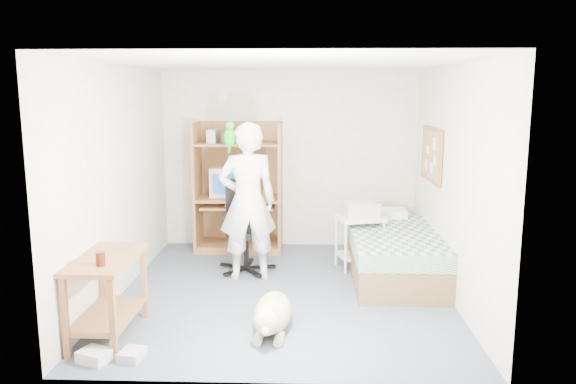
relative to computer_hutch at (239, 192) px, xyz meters
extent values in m
plane|color=#495263|center=(0.70, -1.74, -0.82)|extent=(4.00, 4.00, 0.00)
cube|color=beige|center=(0.70, 0.26, 0.43)|extent=(3.60, 0.02, 2.50)
cube|color=beige|center=(2.50, -1.74, 0.43)|extent=(0.02, 4.00, 2.50)
cube|color=beige|center=(-1.10, -1.74, 0.43)|extent=(0.02, 4.00, 2.50)
cube|color=white|center=(0.70, -1.74, 1.68)|extent=(3.60, 4.00, 0.02)
cube|color=brown|center=(-0.58, -0.04, 0.08)|extent=(0.04, 0.60, 1.80)
cube|color=brown|center=(0.58, -0.04, 0.08)|extent=(0.04, 0.60, 1.80)
cube|color=brown|center=(0.00, 0.25, 0.08)|extent=(1.20, 0.02, 1.80)
cube|color=brown|center=(0.00, -0.04, -0.08)|extent=(1.12, 0.60, 0.04)
cube|color=brown|center=(0.00, -0.12, -0.18)|extent=(1.00, 0.50, 0.03)
cube|color=brown|center=(0.00, -0.04, 0.68)|extent=(1.12, 0.55, 0.03)
cube|color=brown|center=(0.00, -0.04, -0.77)|extent=(1.12, 0.60, 0.10)
cube|color=brown|center=(2.00, -1.14, -0.64)|extent=(1.00, 2.00, 0.36)
cube|color=teal|center=(2.00, -1.14, -0.36)|extent=(1.02, 2.02, 0.20)
cube|color=white|center=(2.00, -0.34, -0.22)|extent=(0.55, 0.35, 0.12)
cube|color=brown|center=(-0.85, -2.94, -0.09)|extent=(0.50, 1.00, 0.04)
cube|color=brown|center=(-1.05, -3.39, -0.47)|extent=(0.05, 0.05, 0.70)
cube|color=brown|center=(-0.65, -3.39, -0.47)|extent=(0.05, 0.05, 0.70)
cube|color=brown|center=(-1.05, -2.49, -0.47)|extent=(0.05, 0.05, 0.70)
cube|color=brown|center=(-0.65, -2.49, -0.47)|extent=(0.05, 0.05, 0.70)
cube|color=brown|center=(-0.85, -2.94, -0.62)|extent=(0.46, 0.92, 0.03)
cube|color=#9A7645|center=(2.48, -0.84, 0.63)|extent=(0.03, 0.90, 0.60)
cube|color=brown|center=(2.47, -0.84, 0.94)|extent=(0.04, 0.94, 0.04)
cube|color=brown|center=(2.47, -0.84, 0.32)|extent=(0.04, 0.94, 0.04)
cylinder|color=black|center=(0.20, -1.01, -0.78)|extent=(0.63, 0.63, 0.06)
cylinder|color=black|center=(0.20, -1.01, -0.58)|extent=(0.06, 0.06, 0.42)
cube|color=black|center=(0.20, -1.01, -0.33)|extent=(0.58, 0.58, 0.08)
cube|color=black|center=(0.15, -0.78, 0.02)|extent=(0.45, 0.16, 0.58)
cube|color=black|center=(-0.05, -1.07, -0.17)|extent=(0.11, 0.32, 0.04)
cube|color=black|center=(0.46, -0.95, -0.17)|extent=(0.11, 0.32, 0.04)
imported|color=white|center=(0.25, -1.26, 0.11)|extent=(0.77, 0.59, 1.87)
ellipsoid|color=#189415|center=(0.05, -1.24, 0.87)|extent=(0.14, 0.14, 0.22)
sphere|color=#189415|center=(0.06, -1.28, 1.00)|extent=(0.09, 0.09, 0.09)
cone|color=#D65013|center=(0.07, -1.33, 1.00)|extent=(0.05, 0.05, 0.04)
cylinder|color=#189415|center=(0.04, -1.19, 0.74)|extent=(0.07, 0.15, 0.13)
ellipsoid|color=#C9B687|center=(0.64, -2.72, -0.66)|extent=(0.39, 0.74, 0.33)
sphere|color=#C9B687|center=(0.61, -3.13, -0.58)|extent=(0.24, 0.24, 0.24)
cone|color=#C9B687|center=(0.55, -3.14, -0.47)|extent=(0.07, 0.07, 0.09)
cone|color=#C9B687|center=(0.67, -3.15, -0.47)|extent=(0.07, 0.07, 0.09)
ellipsoid|color=#C9B687|center=(0.61, -3.23, -0.62)|extent=(0.09, 0.14, 0.08)
cylinder|color=#C9B687|center=(0.66, -2.34, -0.72)|extent=(0.08, 0.23, 0.12)
cube|color=white|center=(1.62, -0.83, -0.17)|extent=(0.65, 0.57, 0.04)
cube|color=white|center=(1.62, -0.83, -0.65)|extent=(0.60, 0.52, 0.03)
cylinder|color=white|center=(1.37, -1.02, -0.50)|extent=(0.03, 0.03, 0.65)
cylinder|color=white|center=(1.86, -1.02, -0.50)|extent=(0.03, 0.03, 0.65)
cylinder|color=white|center=(1.37, -0.64, -0.50)|extent=(0.03, 0.03, 0.65)
cylinder|color=white|center=(1.86, -0.64, -0.50)|extent=(0.03, 0.03, 0.65)
cube|color=#B7B7B2|center=(1.62, -0.83, -0.06)|extent=(0.49, 0.42, 0.18)
cube|color=beige|center=(-0.19, 0.01, 0.15)|extent=(0.47, 0.49, 0.41)
cube|color=navy|center=(-0.17, -0.21, 0.15)|extent=(0.34, 0.05, 0.28)
cube|color=beige|center=(0.05, -0.16, -0.15)|extent=(0.46, 0.19, 0.03)
cylinder|color=gold|center=(0.38, -0.09, 0.00)|extent=(0.08, 0.08, 0.12)
cylinder|color=#3E1609|center=(-0.80, -3.18, -0.01)|extent=(0.08, 0.08, 0.12)
cube|color=white|center=(-0.80, -3.44, -0.77)|extent=(0.31, 0.28, 0.10)
cube|color=beige|center=(-0.51, -3.39, -0.78)|extent=(0.21, 0.25, 0.08)
camera|label=1|loc=(0.95, -7.71, 1.39)|focal=35.00mm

